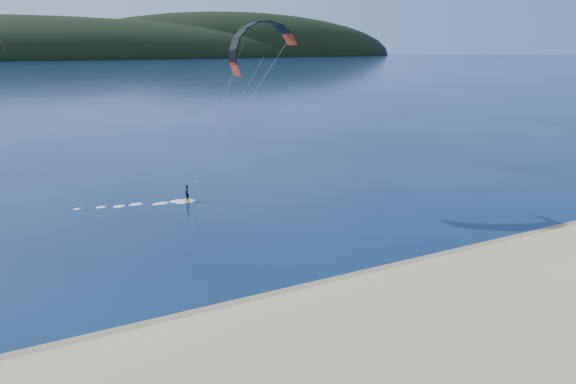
{
  "coord_description": "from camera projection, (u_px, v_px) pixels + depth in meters",
  "views": [
    {
      "loc": [
        -11.86,
        -18.34,
        14.72
      ],
      "look_at": [
        1.56,
        10.0,
        5.0
      ],
      "focal_mm": 29.21,
      "sensor_mm": 36.0,
      "label": 1
    }
  ],
  "objects": [
    {
      "name": "wet_sand",
      "position": [
        303.0,
        295.0,
        28.91
      ],
      "size": [
        220.0,
        2.5,
        0.1
      ],
      "color": "#8C7951",
      "rests_on": "ground"
    },
    {
      "name": "kitesurfer_near",
      "position": [
        257.0,
        65.0,
        42.24
      ],
      "size": [
        21.03,
        6.79,
        16.86
      ],
      "color": "gold",
      "rests_on": "ground"
    },
    {
      "name": "headland",
      "position": [
        68.0,
        58.0,
        668.67
      ],
      "size": [
        1200.0,
        310.0,
        140.0
      ],
      "color": "black",
      "rests_on": "ground"
    },
    {
      "name": "ground",
      "position": [
        341.0,
        335.0,
        25.04
      ],
      "size": [
        1800.0,
        1800.0,
        0.0
      ],
      "primitive_type": "plane",
      "color": "#071539",
      "rests_on": "ground"
    }
  ]
}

